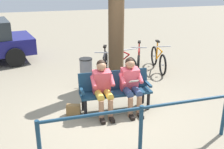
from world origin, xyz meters
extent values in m
plane|color=gray|center=(0.00, 0.00, 0.00)|extent=(40.00, 40.00, 0.00)
cube|color=navy|center=(-0.18, -0.18, 0.42)|extent=(1.61, 0.48, 0.05)
cube|color=navy|center=(-0.18, -0.37, 0.66)|extent=(1.60, 0.18, 0.42)
cube|color=navy|center=(-0.94, -0.16, 0.56)|extent=(0.07, 0.40, 0.05)
cube|color=navy|center=(0.58, -0.20, 0.56)|extent=(0.07, 0.40, 0.05)
cylinder|color=black|center=(-0.89, 0.01, 0.20)|extent=(0.07, 0.07, 0.40)
cylinder|color=black|center=(0.55, -0.03, 0.20)|extent=(0.07, 0.07, 0.40)
cylinder|color=black|center=(-0.90, -0.33, 0.20)|extent=(0.07, 0.07, 0.40)
cylinder|color=black|center=(0.54, -0.37, 0.20)|extent=(0.07, 0.07, 0.40)
cube|color=#D84C59|center=(-0.50, -0.19, 0.71)|extent=(0.39, 0.32, 0.55)
sphere|color=#A87554|center=(-0.50, -0.17, 1.06)|extent=(0.21, 0.21, 0.21)
sphere|color=black|center=(-0.50, -0.20, 1.10)|extent=(0.20, 0.20, 0.20)
cylinder|color=#334772|center=(-0.59, 0.01, 0.49)|extent=(0.16, 0.40, 0.15)
cylinder|color=#A87554|center=(-0.59, 0.21, 0.23)|extent=(0.11, 0.11, 0.45)
cube|color=black|center=(-0.59, 0.31, 0.04)|extent=(0.10, 0.22, 0.07)
cylinder|color=#D84C59|center=(-0.69, -0.07, 0.77)|extent=(0.10, 0.31, 0.23)
cylinder|color=#334772|center=(-0.39, 0.01, 0.49)|extent=(0.16, 0.40, 0.15)
cylinder|color=#A87554|center=(-0.39, 0.21, 0.23)|extent=(0.11, 0.11, 0.45)
cube|color=black|center=(-0.39, 0.31, 0.04)|extent=(0.10, 0.22, 0.07)
cylinder|color=#D84C59|center=(-0.29, -0.07, 0.77)|extent=(0.10, 0.31, 0.23)
cube|color=silver|center=(-0.49, 0.11, 0.77)|extent=(0.20, 0.13, 0.09)
cube|color=#D84C59|center=(0.14, -0.21, 0.71)|extent=(0.39, 0.32, 0.55)
sphere|color=#A87554|center=(0.14, -0.19, 1.06)|extent=(0.21, 0.21, 0.21)
sphere|color=black|center=(0.14, -0.22, 1.10)|extent=(0.20, 0.20, 0.20)
cylinder|color=gold|center=(0.05, 0.00, 0.49)|extent=(0.16, 0.40, 0.15)
cylinder|color=#A87554|center=(0.05, 0.20, 0.23)|extent=(0.11, 0.11, 0.45)
cube|color=black|center=(0.05, 0.30, 0.04)|extent=(0.10, 0.22, 0.07)
cylinder|color=#D84C59|center=(-0.05, -0.08, 0.77)|extent=(0.10, 0.31, 0.23)
cylinder|color=gold|center=(0.25, -0.01, 0.49)|extent=(0.16, 0.40, 0.15)
cylinder|color=#A87554|center=(0.25, 0.19, 0.23)|extent=(0.11, 0.11, 0.45)
cube|color=black|center=(0.25, 0.29, 0.04)|extent=(0.10, 0.22, 0.07)
cylinder|color=#D84C59|center=(0.34, -0.09, 0.77)|extent=(0.10, 0.31, 0.23)
cube|color=olive|center=(0.78, -0.20, 0.12)|extent=(0.33, 0.22, 0.24)
cylinder|color=#4C3823|center=(-0.61, -1.57, 1.51)|extent=(0.41, 0.41, 3.02)
cylinder|color=slate|center=(0.23, -1.53, 0.42)|extent=(0.32, 0.32, 0.84)
cylinder|color=black|center=(0.23, -1.53, 0.85)|extent=(0.34, 0.34, 0.03)
torus|color=black|center=(-2.23, -1.99, 0.33)|extent=(0.17, 0.66, 0.66)
cylinder|color=silver|center=(-2.23, -1.99, 0.33)|extent=(0.06, 0.07, 0.06)
torus|color=black|center=(-2.41, -3.00, 0.33)|extent=(0.17, 0.66, 0.66)
cylinder|color=silver|center=(-2.41, -3.00, 0.33)|extent=(0.06, 0.07, 0.06)
cylinder|color=orange|center=(-2.32, -2.49, 0.71)|extent=(0.15, 0.63, 0.04)
cylinder|color=orange|center=(-2.30, -2.41, 0.51)|extent=(0.14, 0.59, 0.43)
cylinder|color=orange|center=(-2.35, -2.67, 0.63)|extent=(0.04, 0.04, 0.55)
cube|color=black|center=(-2.35, -2.67, 0.91)|extent=(0.13, 0.23, 0.05)
cylinder|color=#B2B2B7|center=(-2.25, -2.09, 0.88)|extent=(0.48, 0.11, 0.03)
torus|color=black|center=(-1.47, -2.10, 0.33)|extent=(0.31, 0.63, 0.66)
cylinder|color=silver|center=(-1.47, -2.10, 0.33)|extent=(0.07, 0.07, 0.06)
torus|color=black|center=(-1.87, -3.04, 0.33)|extent=(0.31, 0.63, 0.66)
cylinder|color=silver|center=(-1.87, -3.04, 0.33)|extent=(0.07, 0.07, 0.06)
cylinder|color=#B71414|center=(-1.67, -2.57, 0.71)|extent=(0.28, 0.60, 0.04)
cylinder|color=#B71414|center=(-1.64, -2.50, 0.51)|extent=(0.27, 0.56, 0.43)
cylinder|color=#B71414|center=(-1.74, -2.74, 0.63)|extent=(0.04, 0.04, 0.55)
cube|color=black|center=(-1.74, -2.74, 0.91)|extent=(0.17, 0.24, 0.05)
cylinder|color=#B2B2B7|center=(-1.51, -2.20, 0.88)|extent=(0.45, 0.22, 0.03)
torus|color=black|center=(-1.21, -1.96, 0.33)|extent=(0.19, 0.66, 0.66)
cylinder|color=silver|center=(-1.21, -1.96, 0.33)|extent=(0.06, 0.07, 0.06)
torus|color=black|center=(-1.01, -2.96, 0.33)|extent=(0.19, 0.66, 0.66)
cylinder|color=silver|center=(-1.01, -2.96, 0.33)|extent=(0.06, 0.07, 0.06)
cylinder|color=#B71414|center=(-1.11, -2.46, 0.71)|extent=(0.16, 0.63, 0.04)
cylinder|color=#B71414|center=(-1.13, -2.38, 0.51)|extent=(0.16, 0.59, 0.43)
cylinder|color=#B71414|center=(-1.07, -2.64, 0.63)|extent=(0.04, 0.04, 0.55)
cube|color=black|center=(-1.07, -2.64, 0.91)|extent=(0.13, 0.23, 0.05)
cylinder|color=#B2B2B7|center=(-1.19, -2.06, 0.88)|extent=(0.48, 0.13, 0.03)
torus|color=black|center=(-0.31, -1.83, 0.33)|extent=(0.28, 0.64, 0.66)
cylinder|color=silver|center=(-0.31, -1.83, 0.33)|extent=(0.07, 0.07, 0.06)
torus|color=black|center=(-0.65, -2.79, 0.33)|extent=(0.28, 0.64, 0.66)
cylinder|color=silver|center=(-0.65, -2.79, 0.33)|extent=(0.07, 0.07, 0.06)
cylinder|color=black|center=(-0.48, -2.31, 0.71)|extent=(0.25, 0.61, 0.04)
cylinder|color=black|center=(-0.45, -2.24, 0.51)|extent=(0.24, 0.57, 0.43)
cylinder|color=black|center=(-0.54, -2.49, 0.63)|extent=(0.04, 0.04, 0.55)
cube|color=black|center=(-0.54, -2.49, 0.91)|extent=(0.16, 0.24, 0.05)
cylinder|color=#B2B2B7|center=(-0.34, -1.93, 0.88)|extent=(0.46, 0.19, 0.03)
cylinder|color=navy|center=(-1.83, 1.38, 0.42)|extent=(0.07, 0.07, 0.85)
cylinder|color=navy|center=(-0.14, 1.39, 0.42)|extent=(0.07, 0.07, 0.85)
cylinder|color=navy|center=(1.54, 1.41, 0.42)|extent=(0.07, 0.07, 0.85)
cylinder|color=navy|center=(-0.14, 1.39, 0.81)|extent=(3.37, 0.09, 0.06)
cylinder|color=black|center=(2.12, -4.17, 0.32)|extent=(0.67, 0.34, 0.64)
cylinder|color=black|center=(2.46, -5.94, 0.32)|extent=(0.67, 0.34, 0.64)
camera|label=1|loc=(1.46, 5.13, 2.85)|focal=43.48mm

